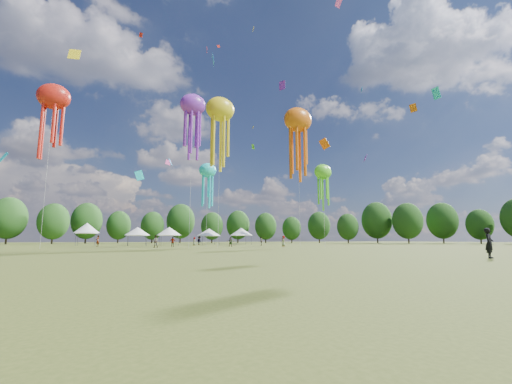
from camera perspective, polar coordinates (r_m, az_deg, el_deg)
name	(u,v)px	position (r m, az deg, el deg)	size (l,w,h in m)	color
ground	(370,260)	(21.00, 19.13, -11.04)	(300.00, 300.00, 0.00)	#384416
observer_main	(489,243)	(26.32, 35.33, -7.21)	(0.71, 0.47, 1.94)	black
spectator_near	(155,241)	(52.07, -17.03, -8.16)	(0.89, 0.69, 1.83)	gray
spectators_far	(213,241)	(63.93, -7.43, -8.43)	(31.10, 21.07, 1.91)	gray
festival_tents	(176,231)	(72.74, -13.62, -6.58)	(37.17, 9.84, 4.37)	#47474C
show_kites	(248,133)	(60.14, -1.44, 10.21)	(48.51, 17.40, 29.15)	purple
small_kites	(211,89)	(64.60, -7.75, 17.28)	(66.50, 63.29, 44.04)	purple
treeline	(169,216)	(79.17, -14.88, -4.06)	(201.57, 95.24, 13.43)	#38281C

